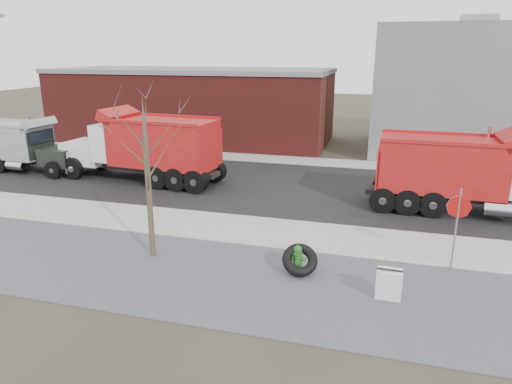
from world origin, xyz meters
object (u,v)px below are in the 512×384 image
(fire_hydrant, at_px, (297,260))
(dump_truck_grey, at_px, (22,144))
(dump_truck_red_a, at_px, (469,171))
(sandwich_board, at_px, (389,285))
(truck_tire, at_px, (300,260))
(stop_sign, at_px, (458,215))
(dump_truck_red_b, at_px, (145,146))

(fire_hydrant, bearing_deg, dump_truck_grey, 144.92)
(dump_truck_red_a, bearing_deg, sandwich_board, -108.68)
(fire_hydrant, xyz_separation_m, truck_tire, (0.09, -0.09, 0.06))
(truck_tire, bearing_deg, sandwich_board, -19.86)
(fire_hydrant, xyz_separation_m, dump_truck_red_a, (5.67, 7.19, 1.36))
(stop_sign, height_order, dump_truck_grey, dump_truck_grey)
(dump_truck_red_b, bearing_deg, fire_hydrant, 144.86)
(sandwich_board, bearing_deg, dump_truck_grey, 156.76)
(dump_truck_red_b, bearing_deg, truck_tire, 144.80)
(dump_truck_red_b, bearing_deg, sandwich_board, 148.47)
(fire_hydrant, height_order, dump_truck_red_a, dump_truck_red_a)
(stop_sign, bearing_deg, dump_truck_red_b, 176.16)
(fire_hydrant, relative_size, dump_truck_red_b, 0.10)
(fire_hydrant, relative_size, dump_truck_grey, 0.13)
(sandwich_board, xyz_separation_m, dump_truck_red_b, (-12.03, 9.05, 1.37))
(dump_truck_grey, bearing_deg, truck_tire, -21.68)
(truck_tire, bearing_deg, fire_hydrant, 133.94)
(stop_sign, height_order, dump_truck_red_a, dump_truck_red_a)
(sandwich_board, height_order, dump_truck_grey, dump_truck_grey)
(stop_sign, distance_m, dump_truck_red_b, 15.40)
(fire_hydrant, xyz_separation_m, sandwich_board, (2.64, -1.01, 0.09))
(dump_truck_grey, bearing_deg, dump_truck_red_a, 1.60)
(stop_sign, relative_size, sandwich_board, 2.82)
(fire_hydrant, bearing_deg, sandwich_board, -30.55)
(sandwich_board, xyz_separation_m, dump_truck_grey, (-19.67, 9.15, 1.03))
(truck_tire, height_order, dump_truck_grey, dump_truck_grey)
(truck_tire, height_order, sandwich_board, sandwich_board)
(sandwich_board, relative_size, dump_truck_red_b, 0.11)
(stop_sign, bearing_deg, dump_truck_grey, -175.68)
(fire_hydrant, relative_size, stop_sign, 0.34)
(stop_sign, xyz_separation_m, dump_truck_grey, (-21.54, 6.73, -0.27))
(stop_sign, xyz_separation_m, sandwich_board, (-1.86, -2.42, -1.30))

